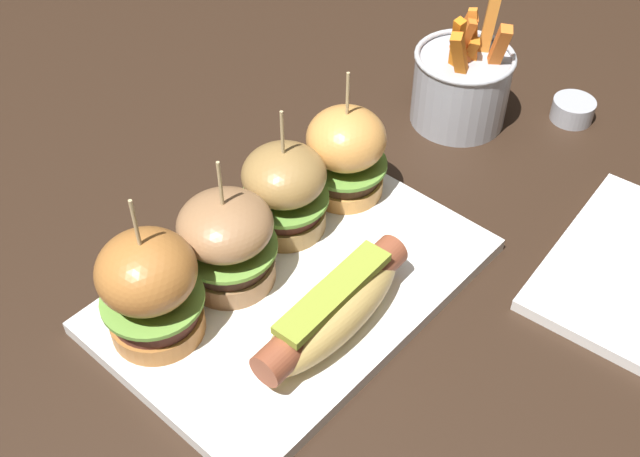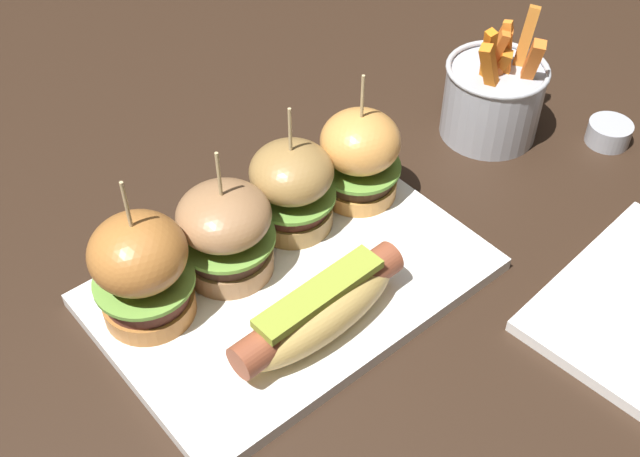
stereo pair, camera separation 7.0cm
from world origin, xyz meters
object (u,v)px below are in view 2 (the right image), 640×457
at_px(hot_dog, 319,310).
at_px(slider_far_right, 360,155).
at_px(slider_center_right, 292,187).
at_px(sauce_ramekin, 609,132).
at_px(slider_far_left, 142,270).
at_px(platter_main, 292,282).
at_px(fries_bucket, 493,97).
at_px(slider_center_left, 226,232).

distance_m(hot_dog, slider_far_right, 0.18).
height_order(slider_center_right, sauce_ramekin, slider_center_right).
bearing_deg(slider_center_right, slider_far_right, -6.28).
height_order(slider_far_left, slider_center_right, slider_far_left).
xyz_separation_m(platter_main, fries_bucket, (0.31, 0.04, 0.04)).
bearing_deg(sauce_ramekin, slider_far_right, 159.53).
bearing_deg(slider_far_left, sauce_ramekin, -11.45).
distance_m(hot_dog, fries_bucket, 0.35).
xyz_separation_m(slider_far_left, slider_center_right, (0.16, 0.01, -0.01)).
bearing_deg(slider_center_right, sauce_ramekin, -17.54).
bearing_deg(platter_main, hot_dog, -107.20).
distance_m(platter_main, hot_dog, 0.07).
distance_m(slider_center_left, sauce_ramekin, 0.45).
relative_size(slider_center_left, sauce_ramekin, 2.79).
height_order(slider_far_right, fries_bucket, slider_far_right).
height_order(hot_dog, sauce_ramekin, hot_dog).
bearing_deg(slider_center_left, platter_main, -52.21).
xyz_separation_m(slider_far_right, sauce_ramekin, (0.28, -0.10, -0.05)).
relative_size(slider_center_left, slider_center_right, 1.00).
distance_m(slider_far_left, fries_bucket, 0.43).
relative_size(slider_center_left, slider_far_right, 0.96).
height_order(platter_main, slider_far_left, slider_far_left).
distance_m(slider_far_left, slider_center_right, 0.16).
bearing_deg(slider_far_right, platter_main, -159.43).
xyz_separation_m(hot_dog, slider_far_left, (-0.10, 0.11, 0.03)).
xyz_separation_m(slider_center_right, sauce_ramekin, (0.36, -0.11, -0.05)).
xyz_separation_m(hot_dog, slider_center_right, (0.07, 0.12, 0.02)).
height_order(slider_center_left, slider_far_right, slider_far_right).
relative_size(slider_far_left, slider_center_right, 1.10).
distance_m(slider_center_right, sauce_ramekin, 0.38).
xyz_separation_m(slider_far_left, slider_far_right, (0.24, -0.00, -0.00)).
distance_m(hot_dog, sauce_ramekin, 0.42).
height_order(slider_center_right, slider_far_right, slider_far_right).
bearing_deg(platter_main, slider_center_right, 50.02).
distance_m(platter_main, slider_far_right, 0.14).
distance_m(slider_center_left, slider_far_right, 0.16).
bearing_deg(platter_main, slider_center_left, 127.79).
distance_m(slider_center_right, fries_bucket, 0.27).
xyz_separation_m(hot_dog, fries_bucket, (0.33, 0.10, 0.01)).
relative_size(slider_far_left, slider_center_left, 1.11).
bearing_deg(hot_dog, slider_far_right, 37.37).
relative_size(slider_center_right, sauce_ramekin, 2.80).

